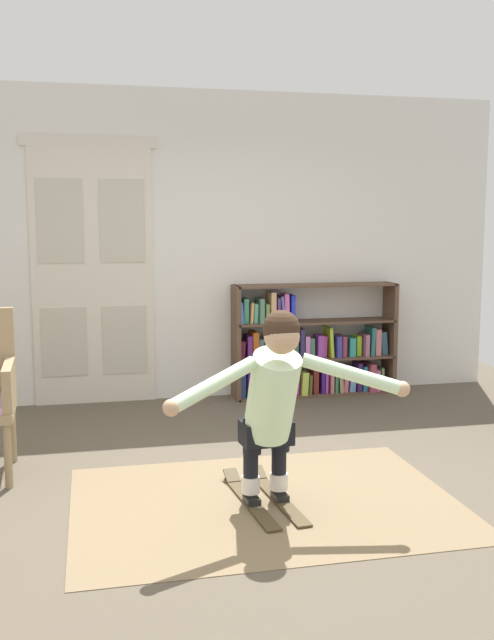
% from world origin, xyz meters
% --- Properties ---
extents(ground_plane, '(7.20, 7.20, 0.00)m').
position_xyz_m(ground_plane, '(0.00, 0.00, 0.00)').
color(ground_plane, brown).
extents(back_wall, '(6.00, 0.10, 2.90)m').
position_xyz_m(back_wall, '(0.00, 2.60, 1.45)').
color(back_wall, silver).
rests_on(back_wall, ground).
extents(double_door, '(1.22, 0.05, 2.45)m').
position_xyz_m(double_door, '(-0.96, 2.54, 1.23)').
color(double_door, beige).
rests_on(double_door, ground).
extents(rug, '(2.31, 1.67, 0.01)m').
position_xyz_m(rug, '(-0.00, -0.15, 0.00)').
color(rug, '#7D684C').
rests_on(rug, ground).
extents(bookshelf, '(1.61, 0.30, 1.09)m').
position_xyz_m(bookshelf, '(1.05, 2.39, 0.45)').
color(bookshelf, brown).
rests_on(bookshelf, ground).
extents(skis_pair, '(0.35, 0.90, 0.07)m').
position_xyz_m(skis_pair, '(-0.00, -0.12, 0.02)').
color(skis_pair, '#4C3D26').
rests_on(skis_pair, rug).
extents(person_skier, '(1.41, 0.67, 1.13)m').
position_xyz_m(person_skier, '(0.01, -0.30, 0.71)').
color(person_skier, white).
rests_on(person_skier, skis_pair).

